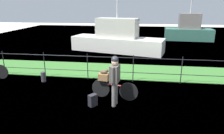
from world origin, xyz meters
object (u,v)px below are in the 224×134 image
wooden_crate (104,77)px  backpack_on_paving (93,100)px  moored_boat_near (117,40)px  mooring_bollard (43,77)px  cyclist_person (115,77)px  moored_boat_mid (189,31)px  terrier_dog (104,72)px  bicycle_main (114,89)px

wooden_crate → backpack_on_paving: size_ratio=0.90×
moored_boat_near → wooden_crate: bearing=-87.3°
wooden_crate → mooring_bollard: 3.16m
cyclist_person → mooring_bollard: cyclist_person is taller
backpack_on_paving → moored_boat_mid: bearing=-165.3°
cyclist_person → moored_boat_mid: size_ratio=0.39×
wooden_crate → moored_boat_mid: 14.45m
wooden_crate → moored_boat_mid: (5.74, 13.27, 0.11)m
wooden_crate → terrier_dog: 0.20m
bicycle_main → cyclist_person: cyclist_person is taller
wooden_crate → moored_boat_near: bearing=92.7°
moored_boat_mid → terrier_dog: bearing=-113.3°
wooden_crate → mooring_bollard: (-2.88, 1.19, -0.56)m
bicycle_main → mooring_bollard: 3.48m
cyclist_person → moored_boat_near: size_ratio=0.25×
wooden_crate → terrier_dog: (0.02, -0.00, 0.20)m
bicycle_main → terrier_dog: size_ratio=5.16×
wooden_crate → backpack_on_paving: wooden_crate is taller
moored_boat_near → bicycle_main: bearing=-84.5°
bicycle_main → moored_boat_near: (-0.73, 7.59, 0.49)m
mooring_bollard → bicycle_main: bearing=-21.1°
cyclist_person → backpack_on_paving: cyclist_person is taller
bicycle_main → moored_boat_mid: (5.37, 13.33, 0.54)m
wooden_crate → cyclist_person: cyclist_person is taller
backpack_on_paving → cyclist_person: bearing=141.1°
wooden_crate → terrier_dog: size_ratio=1.12×
bicycle_main → mooring_bollard: size_ratio=3.84×
bicycle_main → mooring_bollard: bearing=158.9°
moored_boat_near → moored_boat_mid: 8.38m
moored_boat_mid → mooring_bollard: bearing=-125.5°
wooden_crate → cyclist_person: (0.46, -0.54, 0.23)m
backpack_on_paving → moored_boat_near: bearing=-141.3°
moored_boat_mid → cyclist_person: bearing=-110.9°
cyclist_person → moored_boat_mid: (5.28, 13.80, -0.12)m
mooring_bollard → moored_boat_near: 6.84m
terrier_dog → backpack_on_paving: size_ratio=0.81×
terrier_dog → moored_boat_near: 7.54m
backpack_on_paving → bicycle_main: bearing=173.8°
terrier_dog → cyclist_person: size_ratio=0.19×
bicycle_main → wooden_crate: bearing=169.8°
bicycle_main → backpack_on_paving: bearing=-134.1°
bicycle_main → backpack_on_paving: (-0.62, -0.64, -0.15)m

